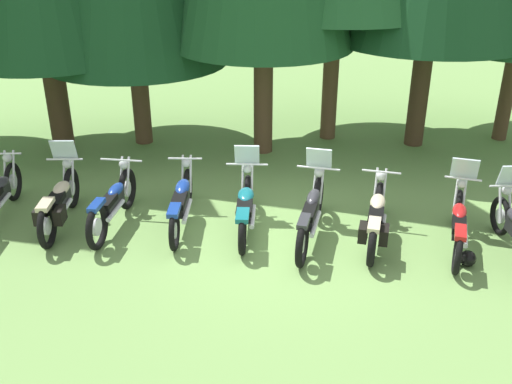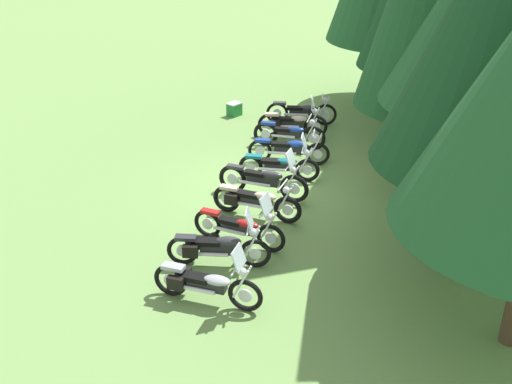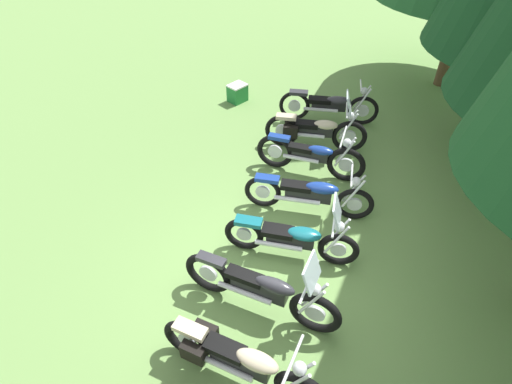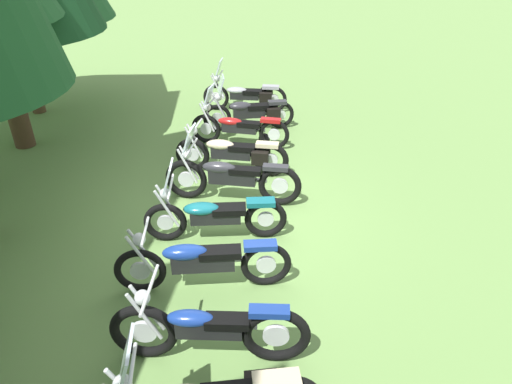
# 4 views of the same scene
# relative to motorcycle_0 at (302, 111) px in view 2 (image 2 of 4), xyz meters

# --- Properties ---
(ground_plane) EXTENTS (80.00, 80.00, 0.00)m
(ground_plane) POSITION_rel_motorcycle_0_xyz_m (4.94, -1.05, -0.46)
(ground_plane) COLOR #6B934C
(motorcycle_0) EXTENTS (0.62, 2.37, 1.02)m
(motorcycle_0) POSITION_rel_motorcycle_0_xyz_m (0.00, 0.00, 0.00)
(motorcycle_0) COLOR black
(motorcycle_0) RESTS_ON ground_plane
(motorcycle_1) EXTENTS (0.66, 2.24, 1.39)m
(motorcycle_1) POSITION_rel_motorcycle_0_xyz_m (1.16, -0.37, 0.02)
(motorcycle_1) COLOR black
(motorcycle_1) RESTS_ON ground_plane
(motorcycle_2) EXTENTS (0.82, 2.22, 1.04)m
(motorcycle_2) POSITION_rel_motorcycle_0_xyz_m (2.10, -0.46, -0.01)
(motorcycle_2) COLOR black
(motorcycle_2) RESTS_ON ground_plane
(motorcycle_3) EXTENTS (0.62, 2.36, 1.00)m
(motorcycle_3) POSITION_rel_motorcycle_0_xyz_m (3.29, -0.49, -0.01)
(motorcycle_3) COLOR black
(motorcycle_3) RESTS_ON ground_plane
(motorcycle_4) EXTENTS (0.74, 2.22, 1.34)m
(motorcycle_4) POSITION_rel_motorcycle_0_xyz_m (4.39, -0.77, -0.02)
(motorcycle_4) COLOR black
(motorcycle_4) RESTS_ON ground_plane
(motorcycle_5) EXTENTS (1.04, 2.35, 1.39)m
(motorcycle_5) POSITION_rel_motorcycle_0_xyz_m (5.47, -1.19, 0.02)
(motorcycle_5) COLOR black
(motorcycle_5) RESTS_ON ground_plane
(motorcycle_6) EXTENTS (1.01, 2.19, 1.00)m
(motorcycle_6) POSITION_rel_motorcycle_0_xyz_m (6.52, -1.40, -0.02)
(motorcycle_6) COLOR black
(motorcycle_6) RESTS_ON ground_plane
(motorcycle_7) EXTENTS (1.01, 2.10, 1.35)m
(motorcycle_7) POSITION_rel_motorcycle_0_xyz_m (7.81, -1.69, -0.01)
(motorcycle_7) COLOR black
(motorcycle_7) RESTS_ON ground_plane
(motorcycle_8) EXTENTS (0.71, 2.21, 1.35)m
(motorcycle_8) POSITION_rel_motorcycle_0_xyz_m (8.68, -2.12, 0.00)
(motorcycle_8) COLOR black
(motorcycle_8) RESTS_ON ground_plane
(motorcycle_9) EXTENTS (0.97, 2.17, 1.36)m
(motorcycle_9) POSITION_rel_motorcycle_0_xyz_m (9.97, -2.24, -0.01)
(motorcycle_9) COLOR black
(motorcycle_9) RESTS_ON ground_plane
(pine_tree_5) EXTENTS (4.36, 4.36, 7.91)m
(pine_tree_5) POSITION_rel_motorcycle_0_xyz_m (8.72, 3.05, 4.71)
(pine_tree_5) COLOR #42301E
(pine_tree_5) RESTS_ON ground_plane
(picnic_cooler) EXTENTS (0.59, 0.58, 0.47)m
(picnic_cooler) POSITION_rel_motorcycle_0_xyz_m (-0.85, -2.32, -0.23)
(picnic_cooler) COLOR #1E7233
(picnic_cooler) RESTS_ON ground_plane
(dropped_helmet) EXTENTS (0.26, 0.26, 0.26)m
(dropped_helmet) POSITION_rel_motorcycle_0_xyz_m (7.76, -2.28, -0.33)
(dropped_helmet) COLOR black
(dropped_helmet) RESTS_ON ground_plane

